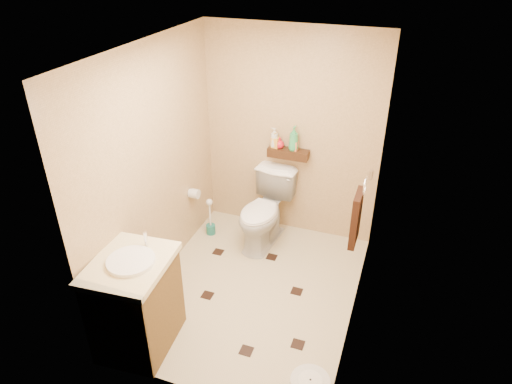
% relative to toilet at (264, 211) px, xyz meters
% --- Properties ---
extents(ground, '(2.50, 2.50, 0.00)m').
position_rel_toilet_xyz_m(ground, '(0.16, -0.83, -0.42)').
color(ground, '#C3B58F').
rests_on(ground, ground).
extents(wall_back, '(2.00, 0.04, 2.40)m').
position_rel_toilet_xyz_m(wall_back, '(0.16, 0.42, 0.78)').
color(wall_back, tan).
rests_on(wall_back, ground).
extents(wall_front, '(2.00, 0.04, 2.40)m').
position_rel_toilet_xyz_m(wall_front, '(0.16, -2.08, 0.78)').
color(wall_front, tan).
rests_on(wall_front, ground).
extents(wall_left, '(0.04, 2.50, 2.40)m').
position_rel_toilet_xyz_m(wall_left, '(-0.84, -0.83, 0.78)').
color(wall_left, tan).
rests_on(wall_left, ground).
extents(wall_right, '(0.04, 2.50, 2.40)m').
position_rel_toilet_xyz_m(wall_right, '(1.16, -0.83, 0.78)').
color(wall_right, tan).
rests_on(wall_right, ground).
extents(ceiling, '(2.00, 2.50, 0.02)m').
position_rel_toilet_xyz_m(ceiling, '(0.16, -0.83, 1.98)').
color(ceiling, silver).
rests_on(ceiling, wall_back).
extents(wall_shelf, '(0.46, 0.14, 0.10)m').
position_rel_toilet_xyz_m(wall_shelf, '(0.16, 0.34, 0.60)').
color(wall_shelf, '#3E2311').
rests_on(wall_shelf, wall_back).
extents(floor_accents, '(1.32, 1.44, 0.01)m').
position_rel_toilet_xyz_m(floor_accents, '(0.21, -0.89, -0.42)').
color(floor_accents, black).
rests_on(floor_accents, ground).
extents(toilet, '(0.56, 0.87, 0.85)m').
position_rel_toilet_xyz_m(toilet, '(0.00, 0.00, 0.00)').
color(toilet, white).
rests_on(toilet, ground).
extents(vanity, '(0.65, 0.77, 1.02)m').
position_rel_toilet_xyz_m(vanity, '(-0.54, -1.78, 0.03)').
color(vanity, brown).
rests_on(vanity, ground).
extents(bathroom_scale, '(0.42, 0.42, 0.06)m').
position_rel_toilet_xyz_m(bathroom_scale, '(0.98, -1.73, -0.39)').
color(bathroom_scale, silver).
rests_on(bathroom_scale, ground).
extents(toilet_brush, '(0.11, 0.11, 0.48)m').
position_rel_toilet_xyz_m(toilet_brush, '(-0.66, -0.06, -0.26)').
color(toilet_brush, '#1B6E64').
rests_on(toilet_brush, ground).
extents(towel_ring, '(0.12, 0.30, 0.76)m').
position_rel_toilet_xyz_m(towel_ring, '(1.08, -0.58, 0.52)').
color(towel_ring, silver).
rests_on(towel_ring, wall_right).
extents(toilet_paper, '(0.12, 0.11, 0.12)m').
position_rel_toilet_xyz_m(toilet_paper, '(-0.78, -0.18, 0.18)').
color(toilet_paper, silver).
rests_on(toilet_paper, wall_left).
extents(bottle_a, '(0.10, 0.10, 0.23)m').
position_rel_toilet_xyz_m(bottle_a, '(-0.00, 0.34, 0.76)').
color(bottle_a, silver).
rests_on(bottle_a, wall_shelf).
extents(bottle_b, '(0.09, 0.10, 0.18)m').
position_rel_toilet_xyz_m(bottle_b, '(0.01, 0.34, 0.74)').
color(bottle_b, gold).
rests_on(bottle_b, wall_shelf).
extents(bottle_c, '(0.12, 0.12, 0.13)m').
position_rel_toilet_xyz_m(bottle_c, '(0.06, 0.34, 0.71)').
color(bottle_c, red).
rests_on(bottle_c, wall_shelf).
extents(bottle_d, '(0.12, 0.12, 0.27)m').
position_rel_toilet_xyz_m(bottle_d, '(0.22, 0.34, 0.78)').
color(bottle_d, '#349C59').
rests_on(bottle_d, wall_shelf).
extents(bottle_e, '(0.08, 0.08, 0.16)m').
position_rel_toilet_xyz_m(bottle_e, '(0.23, 0.34, 0.73)').
color(bottle_e, '#F38151').
rests_on(bottle_e, wall_shelf).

